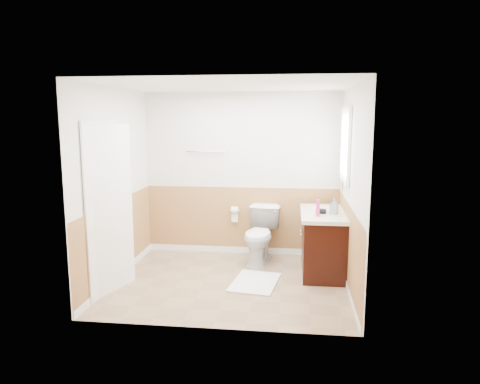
# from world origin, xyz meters

# --- Properties ---
(floor) EXTENTS (3.00, 3.00, 0.00)m
(floor) POSITION_xyz_m (0.00, 0.00, 0.00)
(floor) COLOR #8C7051
(floor) RESTS_ON ground
(ceiling) EXTENTS (3.00, 3.00, 0.00)m
(ceiling) POSITION_xyz_m (0.00, 0.00, 2.50)
(ceiling) COLOR white
(ceiling) RESTS_ON floor
(wall_back) EXTENTS (3.00, 0.00, 3.00)m
(wall_back) POSITION_xyz_m (0.00, 1.30, 1.25)
(wall_back) COLOR silver
(wall_back) RESTS_ON floor
(wall_front) EXTENTS (3.00, 0.00, 3.00)m
(wall_front) POSITION_xyz_m (0.00, -1.30, 1.25)
(wall_front) COLOR silver
(wall_front) RESTS_ON floor
(wall_left) EXTENTS (0.00, 3.00, 3.00)m
(wall_left) POSITION_xyz_m (-1.50, 0.00, 1.25)
(wall_left) COLOR silver
(wall_left) RESTS_ON floor
(wall_right) EXTENTS (0.00, 3.00, 3.00)m
(wall_right) POSITION_xyz_m (1.50, 0.00, 1.25)
(wall_right) COLOR silver
(wall_right) RESTS_ON floor
(wainscot_back) EXTENTS (3.00, 0.00, 3.00)m
(wainscot_back) POSITION_xyz_m (0.00, 1.29, 0.50)
(wainscot_back) COLOR #AC8145
(wainscot_back) RESTS_ON floor
(wainscot_front) EXTENTS (3.00, 0.00, 3.00)m
(wainscot_front) POSITION_xyz_m (0.00, -1.29, 0.50)
(wainscot_front) COLOR #AC8145
(wainscot_front) RESTS_ON floor
(wainscot_left) EXTENTS (0.00, 2.60, 2.60)m
(wainscot_left) POSITION_xyz_m (-1.49, 0.00, 0.50)
(wainscot_left) COLOR #AC8145
(wainscot_left) RESTS_ON floor
(wainscot_right) EXTENTS (0.00, 2.60, 2.60)m
(wainscot_right) POSITION_xyz_m (1.49, 0.00, 0.50)
(wainscot_right) COLOR #AC8145
(wainscot_right) RESTS_ON floor
(toilet) EXTENTS (0.57, 0.86, 0.81)m
(toilet) POSITION_xyz_m (0.33, 0.87, 0.41)
(toilet) COLOR white
(toilet) RESTS_ON floor
(bath_mat) EXTENTS (0.66, 0.87, 0.02)m
(bath_mat) POSITION_xyz_m (0.33, 0.01, 0.01)
(bath_mat) COLOR white
(bath_mat) RESTS_ON floor
(vanity_cabinet) EXTENTS (0.55, 1.10, 0.80)m
(vanity_cabinet) POSITION_xyz_m (1.21, 0.53, 0.40)
(vanity_cabinet) COLOR black
(vanity_cabinet) RESTS_ON floor
(vanity_knob_left) EXTENTS (0.03, 0.03, 0.03)m
(vanity_knob_left) POSITION_xyz_m (0.91, 0.43, 0.55)
(vanity_knob_left) COLOR silver
(vanity_knob_left) RESTS_ON vanity_cabinet
(vanity_knob_right) EXTENTS (0.03, 0.03, 0.03)m
(vanity_knob_right) POSITION_xyz_m (0.91, 0.63, 0.55)
(vanity_knob_right) COLOR silver
(vanity_knob_right) RESTS_ON vanity_cabinet
(countertop) EXTENTS (0.60, 1.15, 0.05)m
(countertop) POSITION_xyz_m (1.20, 0.53, 0.83)
(countertop) COLOR white
(countertop) RESTS_ON vanity_cabinet
(sink_basin) EXTENTS (0.36, 0.36, 0.02)m
(sink_basin) POSITION_xyz_m (1.21, 0.68, 0.86)
(sink_basin) COLOR white
(sink_basin) RESTS_ON countertop
(faucet) EXTENTS (0.02, 0.02, 0.14)m
(faucet) POSITION_xyz_m (1.39, 0.68, 0.92)
(faucet) COLOR #B4B5BB
(faucet) RESTS_ON countertop
(lotion_bottle) EXTENTS (0.05, 0.05, 0.22)m
(lotion_bottle) POSITION_xyz_m (1.11, 0.25, 0.96)
(lotion_bottle) COLOR #CA347B
(lotion_bottle) RESTS_ON countertop
(soap_dispenser) EXTENTS (0.12, 0.12, 0.21)m
(soap_dispenser) POSITION_xyz_m (1.33, 0.42, 0.96)
(soap_dispenser) COLOR gray
(soap_dispenser) RESTS_ON countertop
(hair_dryer_body) EXTENTS (0.14, 0.07, 0.07)m
(hair_dryer_body) POSITION_xyz_m (1.16, 0.42, 0.89)
(hair_dryer_body) COLOR black
(hair_dryer_body) RESTS_ON countertop
(hair_dryer_handle) EXTENTS (0.03, 0.03, 0.07)m
(hair_dryer_handle) POSITION_xyz_m (1.13, 0.43, 0.86)
(hair_dryer_handle) COLOR black
(hair_dryer_handle) RESTS_ON countertop
(mirror_panel) EXTENTS (0.02, 0.35, 0.90)m
(mirror_panel) POSITION_xyz_m (1.48, 1.10, 1.55)
(mirror_panel) COLOR silver
(mirror_panel) RESTS_ON wall_right
(window_frame) EXTENTS (0.04, 0.80, 1.00)m
(window_frame) POSITION_xyz_m (1.47, 0.59, 1.75)
(window_frame) COLOR white
(window_frame) RESTS_ON wall_right
(window_glass) EXTENTS (0.01, 0.70, 0.90)m
(window_glass) POSITION_xyz_m (1.49, 0.59, 1.75)
(window_glass) COLOR white
(window_glass) RESTS_ON wall_right
(door) EXTENTS (0.29, 0.78, 2.04)m
(door) POSITION_xyz_m (-1.40, -0.45, 1.02)
(door) COLOR white
(door) RESTS_ON wall_left
(door_frame) EXTENTS (0.02, 0.92, 2.10)m
(door_frame) POSITION_xyz_m (-1.48, -0.45, 1.03)
(door_frame) COLOR white
(door_frame) RESTS_ON wall_left
(door_knob) EXTENTS (0.06, 0.06, 0.06)m
(door_knob) POSITION_xyz_m (-1.34, -0.12, 0.95)
(door_knob) COLOR silver
(door_knob) RESTS_ON door
(towel_bar) EXTENTS (0.62, 0.02, 0.02)m
(towel_bar) POSITION_xyz_m (-0.55, 1.25, 1.60)
(towel_bar) COLOR silver
(towel_bar) RESTS_ON wall_back
(tp_holder_bar) EXTENTS (0.14, 0.02, 0.02)m
(tp_holder_bar) POSITION_xyz_m (-0.10, 1.23, 0.70)
(tp_holder_bar) COLOR silver
(tp_holder_bar) RESTS_ON wall_back
(tp_roll) EXTENTS (0.10, 0.11, 0.11)m
(tp_roll) POSITION_xyz_m (-0.10, 1.23, 0.70)
(tp_roll) COLOR white
(tp_roll) RESTS_ON tp_holder_bar
(tp_sheet) EXTENTS (0.10, 0.01, 0.16)m
(tp_sheet) POSITION_xyz_m (-0.10, 1.23, 0.59)
(tp_sheet) COLOR white
(tp_sheet) RESTS_ON tp_roll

